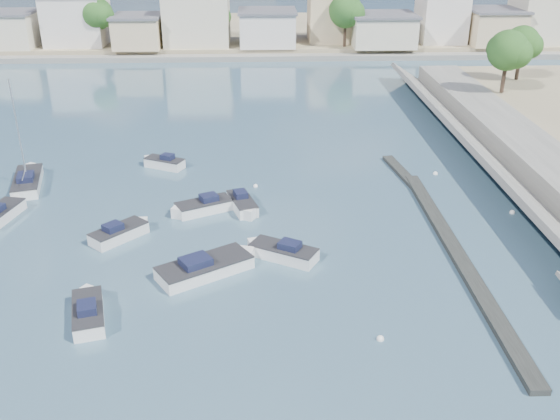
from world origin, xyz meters
name	(u,v)px	position (x,y,z in m)	size (l,w,h in m)	color
ground	(311,120)	(0.00, 40.00, 0.00)	(400.00, 400.00, 0.00)	#2D425A
breakwater	(444,235)	(6.90, 12.69, 0.17)	(2.00, 31.02, 0.35)	black
far_shore_land	(288,32)	(0.00, 92.00, 0.70)	(160.00, 40.00, 1.40)	gray
far_shore_quay	(294,57)	(0.00, 71.00, 0.40)	(160.00, 2.50, 0.80)	slate
far_town	(360,20)	(10.71, 76.92, 4.93)	(113.01, 12.80, 8.35)	beige
shore_trees	(353,20)	(8.34, 68.11, 6.22)	(74.56, 38.32, 7.92)	#38281E
motorboat_a	(88,312)	(-15.17, 4.04, 0.38)	(2.60, 4.63, 1.48)	white
motorboat_b	(122,233)	(-15.15, 13.40, 0.38)	(3.87, 3.97, 1.48)	white
motorboat_c	(280,252)	(-4.42, 10.31, 0.38)	(4.64, 3.59, 1.48)	white
motorboat_d	(201,208)	(-10.03, 17.28, 0.38)	(4.56, 3.37, 1.48)	white
motorboat_e	(1,213)	(-24.46, 16.79, 0.38)	(2.63, 4.94, 1.48)	white
motorboat_f	(163,163)	(-14.09, 26.60, 0.38)	(3.76, 2.76, 1.48)	white
motorboat_g	(243,205)	(-6.95, 17.58, 0.38)	(2.54, 4.34, 1.48)	white
motorboat_h	(209,267)	(-8.87, 8.61, 0.38)	(6.14, 5.01, 1.48)	white
sailboat	(28,180)	(-24.57, 22.99, 0.41)	(3.29, 6.60, 9.00)	white
mooring_buoys	(424,245)	(5.20, 11.44, 0.05)	(19.40, 29.22, 0.40)	white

